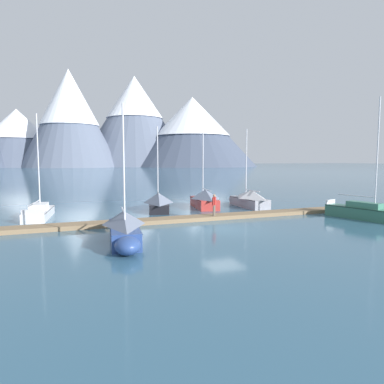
{
  "coord_description": "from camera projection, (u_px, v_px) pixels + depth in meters",
  "views": [
    {
      "loc": [
        -10.14,
        -20.6,
        4.68
      ],
      "look_at": [
        0.0,
        6.0,
        2.0
      ],
      "focal_mm": 32.22,
      "sensor_mm": 36.0,
      "label": 1
    }
  ],
  "objects": [
    {
      "name": "ground_plane",
      "position": [
        224.0,
        229.0,
        23.2
      ],
      "size": [
        700.0,
        700.0,
        0.0
      ],
      "primitive_type": "plane",
      "color": "#335B75"
    },
    {
      "name": "mountain_central_massif",
      "position": [
        17.0,
        136.0,
        227.22
      ],
      "size": [
        73.78,
        73.78,
        37.94
      ],
      "color": "#4C566B",
      "rests_on": "ground"
    },
    {
      "name": "sailboat_mid_dock_starboard",
      "position": [
        204.0,
        199.0,
        33.57
      ],
      "size": [
        2.55,
        5.63,
        7.34
      ],
      "color": "#B2332D",
      "rests_on": "ground"
    },
    {
      "name": "sailboat_outer_slip",
      "position": [
        370.0,
        213.0,
        26.52
      ],
      "size": [
        2.91,
        7.25,
        9.34
      ],
      "color": "#336B56",
      "rests_on": "ground"
    },
    {
      "name": "dock",
      "position": [
        201.0,
        218.0,
        26.9
      ],
      "size": [
        29.35,
        1.82,
        0.3
      ],
      "color": "#846B4C",
      "rests_on": "ground"
    },
    {
      "name": "person_on_dock",
      "position": [
        214.0,
        204.0,
        26.89
      ],
      "size": [
        0.41,
        0.47,
        1.69
      ],
      "color": "brown",
      "rests_on": "dock"
    },
    {
      "name": "sailboat_nearest_berth",
      "position": [
        40.0,
        211.0,
        28.06
      ],
      "size": [
        2.31,
        6.71,
        8.35
      ],
      "color": "silver",
      "rests_on": "ground"
    },
    {
      "name": "mountain_shoulder_ridge",
      "position": [
        70.0,
        115.0,
        214.71
      ],
      "size": [
        60.05,
        60.05,
        60.64
      ],
      "color": "slate",
      "rests_on": "ground"
    },
    {
      "name": "sailboat_far_berth",
      "position": [
        248.0,
        199.0,
        34.25
      ],
      "size": [
        2.06,
        5.88,
        7.71
      ],
      "color": "#93939E",
      "rests_on": "ground"
    },
    {
      "name": "mountain_rear_spur",
      "position": [
        192.0,
        130.0,
        239.7
      ],
      "size": [
        89.62,
        89.62,
        47.82
      ],
      "color": "#424C60",
      "rests_on": "ground"
    },
    {
      "name": "mountain_east_summit",
      "position": [
        135.0,
        119.0,
        247.33
      ],
      "size": [
        82.42,
        82.42,
        64.06
      ],
      "color": "slate",
      "rests_on": "ground"
    },
    {
      "name": "sailboat_second_berth",
      "position": [
        124.0,
        228.0,
        19.39
      ],
      "size": [
        2.23,
        6.4,
        7.64
      ],
      "color": "navy",
      "rests_on": "ground"
    },
    {
      "name": "sailboat_mid_dock_port",
      "position": [
        158.0,
        202.0,
        31.72
      ],
      "size": [
        3.04,
        6.44,
        7.73
      ],
      "color": "black",
      "rests_on": "ground"
    }
  ]
}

